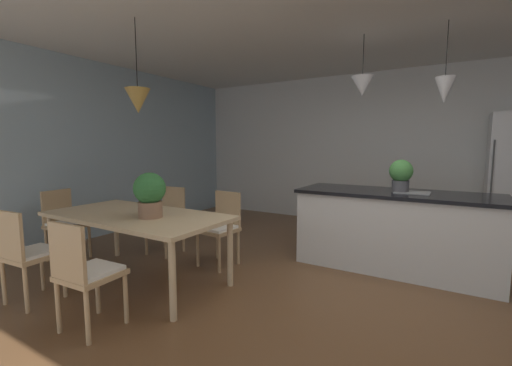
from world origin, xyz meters
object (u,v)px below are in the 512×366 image
at_px(chair_far_left, 167,217).
at_px(potted_plant_on_island, 401,174).
at_px(dining_table, 137,220).
at_px(potted_plant_on_table, 150,193).
at_px(kitchen_island, 394,229).
at_px(chair_near_right, 85,271).
at_px(chair_near_left, 27,252).
at_px(chair_window_end, 65,222).
at_px(chair_far_right, 221,226).

height_order(chair_far_left, potted_plant_on_island, potted_plant_on_island).
height_order(dining_table, potted_plant_on_table, potted_plant_on_table).
relative_size(dining_table, chair_far_left, 2.26).
height_order(kitchen_island, potted_plant_on_island, potted_plant_on_island).
bearing_deg(potted_plant_on_table, chair_near_right, -77.26).
bearing_deg(chair_near_left, chair_far_left, 90.22).
distance_m(chair_near_left, potted_plant_on_island, 3.85).
bearing_deg(chair_far_left, chair_window_end, -136.73).
height_order(chair_near_right, kitchen_island, kitchen_island).
distance_m(dining_table, chair_far_right, 0.98).
height_order(chair_window_end, kitchen_island, kitchen_island).
relative_size(chair_far_right, kitchen_island, 0.40).
distance_m(chair_far_right, kitchen_island, 2.03).
bearing_deg(chair_near_right, kitchen_island, 55.70).
height_order(chair_near_right, chair_far_left, same).
relative_size(chair_near_right, chair_far_left, 1.00).
distance_m(dining_table, potted_plant_on_table, 0.40).
bearing_deg(chair_window_end, chair_far_left, 43.27).
relative_size(dining_table, chair_far_right, 2.26).
height_order(chair_far_right, potted_plant_on_island, potted_plant_on_island).
relative_size(kitchen_island, potted_plant_on_table, 4.88).
bearing_deg(potted_plant_on_island, dining_table, -141.96).
bearing_deg(chair_window_end, kitchen_island, 26.50).
bearing_deg(chair_far_left, potted_plant_on_island, 18.97).
distance_m(potted_plant_on_island, potted_plant_on_table, 2.73).
bearing_deg(potted_plant_on_table, chair_window_end, 178.60).
distance_m(chair_near_right, potted_plant_on_table, 0.96).
distance_m(chair_window_end, potted_plant_on_table, 1.69).
bearing_deg(dining_table, chair_far_right, 62.30).
distance_m(chair_far_right, chair_near_left, 1.92).
relative_size(dining_table, chair_near_left, 2.26).
height_order(dining_table, chair_window_end, chair_window_end).
bearing_deg(potted_plant_on_island, chair_near_left, -135.91).
height_order(chair_near_left, potted_plant_on_table, potted_plant_on_table).
bearing_deg(potted_plant_on_island, chair_far_right, -152.97).
xyz_separation_m(chair_far_left, kitchen_island, (2.69, 0.94, -0.01)).
relative_size(potted_plant_on_island, potted_plant_on_table, 0.83).
bearing_deg(chair_far_right, dining_table, -117.70).
bearing_deg(kitchen_island, chair_window_end, -153.50).
bearing_deg(chair_near_left, chair_far_right, 62.52).
relative_size(chair_near_right, kitchen_island, 0.40).
bearing_deg(chair_near_left, chair_near_right, -0.00).
bearing_deg(potted_plant_on_table, chair_far_right, 78.40).
bearing_deg(chair_far_right, chair_window_end, -154.59).
bearing_deg(chair_far_right, chair_far_left, 179.99).
bearing_deg(chair_window_end, chair_near_right, -25.20).
relative_size(dining_table, kitchen_island, 0.91).
distance_m(chair_near_left, kitchen_island, 3.76).
bearing_deg(chair_far_left, chair_near_left, -89.78).
bearing_deg(potted_plant_on_island, chair_near_right, -124.91).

